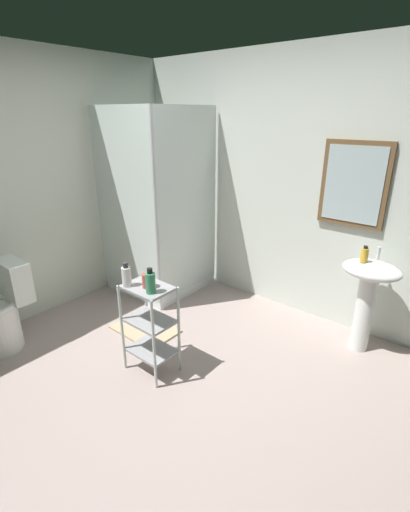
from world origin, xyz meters
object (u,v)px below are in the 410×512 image
shower_stall (160,252)px  body_wash_bottle_green (150,282)px  storage_cart (150,322)px  lotion_bottle_white (126,276)px  rinse_cup (147,281)px  bath_mat (145,329)px  toilet (1,314)px  pedestal_sink (368,289)px  hand_soap_bottle (364,255)px

shower_stall → body_wash_bottle_green: (1.07, -1.09, 0.36)m
storage_cart → body_wash_bottle_green: bearing=-28.4°
lotion_bottle_white → rinse_cup: bearing=31.6°
storage_cart → rinse_cup: 0.36m
body_wash_bottle_green → bath_mat: (-0.57, 0.39, -0.81)m
rinse_cup → toilet: bearing=-154.4°
pedestal_sink → storage_cart: (-1.18, -1.34, -0.14)m
body_wash_bottle_green → shower_stall: bearing=134.3°
shower_stall → body_wash_bottle_green: shower_stall is taller
rinse_cup → pedestal_sink: bearing=49.0°
toilet → storage_cart: size_ratio=1.03×
shower_stall → bath_mat: size_ratio=3.33×
pedestal_sink → bath_mat: bearing=-148.8°
hand_soap_bottle → shower_stall: bearing=-172.7°
lotion_bottle_white → bath_mat: lotion_bottle_white is taller
storage_cart → lotion_bottle_white: lotion_bottle_white is taller
shower_stall → hand_soap_bottle: 2.15m
body_wash_bottle_green → bath_mat: 1.06m
pedestal_sink → lotion_bottle_white: 1.95m
storage_cart → lotion_bottle_white: bearing=-144.3°
pedestal_sink → toilet: (-2.41, -1.94, -0.26)m
lotion_bottle_white → pedestal_sink: bearing=47.6°
pedestal_sink → hand_soap_bottle: 0.30m
lotion_bottle_white → bath_mat: bearing=129.2°
body_wash_bottle_green → lotion_bottle_white: bearing=-169.9°
shower_stall → pedestal_sink: bearing=7.9°
shower_stall → hand_soap_bottle: bearing=7.3°
hand_soap_bottle → body_wash_bottle_green: bearing=-126.9°
toilet → hand_soap_bottle: hand_soap_bottle is taller
toilet → rinse_cup: 1.46m
hand_soap_bottle → bath_mat: bearing=-148.6°
bath_mat → pedestal_sink: bearing=31.2°
storage_cart → rinse_cup: (0.01, -0.01, 0.36)m
pedestal_sink → bath_mat: pedestal_sink is taller
body_wash_bottle_green → rinse_cup: (-0.08, 0.04, -0.03)m
shower_stall → rinse_cup: size_ratio=18.82×
hand_soap_bottle → bath_mat: size_ratio=0.23×
lotion_bottle_white → bath_mat: (-0.35, 0.43, -0.81)m
rinse_cup → body_wash_bottle_green: bearing=-28.2°
shower_stall → rinse_cup: shower_stall is taller
lotion_bottle_white → rinse_cup: lotion_bottle_white is taller
hand_soap_bottle → rinse_cup: hand_soap_bottle is taller
shower_stall → pedestal_sink: 2.18m
pedestal_sink → lotion_bottle_white: lotion_bottle_white is taller
body_wash_bottle_green → rinse_cup: body_wash_bottle_green is taller
lotion_bottle_white → shower_stall: bearing=127.0°
shower_stall → rinse_cup: bearing=-46.8°
pedestal_sink → storage_cart: size_ratio=1.09×
hand_soap_bottle → body_wash_bottle_green: size_ratio=0.73×
pedestal_sink → storage_cart: 1.80m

